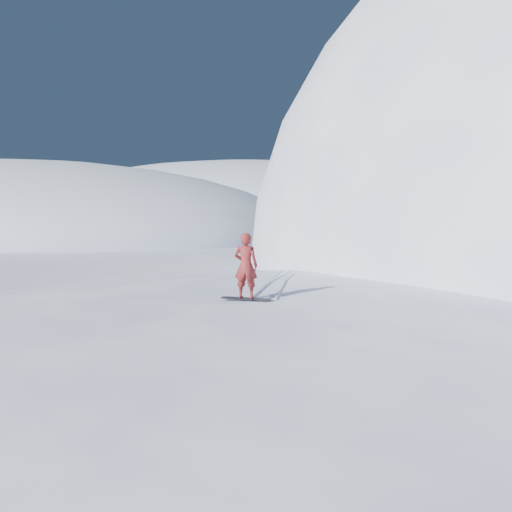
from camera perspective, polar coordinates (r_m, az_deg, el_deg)
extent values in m
plane|color=white|center=(12.15, 4.61, -17.81)|extent=(400.00, 400.00, 0.00)
ellipsoid|color=white|center=(14.79, 10.95, -13.50)|extent=(36.00, 28.00, 4.80)
ellipsoid|color=white|center=(101.33, -29.25, 2.32)|extent=(120.00, 70.00, 28.00)
ellipsoid|color=white|center=(128.16, -2.99, 3.63)|extent=(140.00, 90.00, 36.00)
ellipsoid|color=white|center=(11.91, -17.90, -18.60)|extent=(6.00, 5.40, 0.80)
ellipsoid|color=white|center=(18.10, 2.22, -9.79)|extent=(7.00, 6.30, 1.00)
cube|color=black|center=(12.70, -1.27, -5.33)|extent=(1.40, 0.32, 0.02)
imported|color=maroon|center=(12.55, -1.28, -1.21)|extent=(0.68, 0.46, 1.82)
cube|color=silver|center=(15.74, 1.71, -3.13)|extent=(0.51, 5.99, 0.04)
cube|color=silver|center=(15.62, 3.49, -3.21)|extent=(0.93, 5.95, 0.04)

